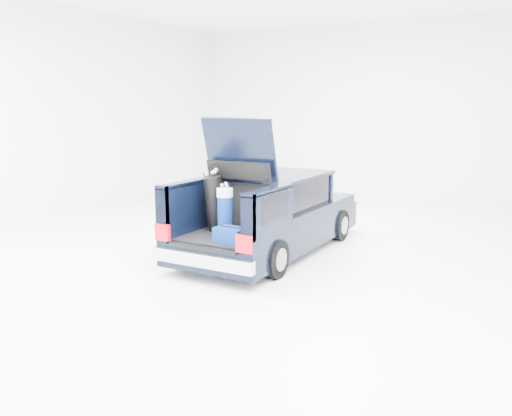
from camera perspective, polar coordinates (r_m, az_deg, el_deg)
The scene contains 6 objects.
ground at distance 10.07m, azimuth 1.40°, elevation -4.59°, with size 14.00×14.00×0.00m, color white.
car at distance 10.01m, azimuth 1.70°, elevation -0.73°, with size 1.87×4.65×2.47m.
red_suitcase at distance 8.71m, azimuth 0.98°, elevation -1.11°, with size 0.39×0.31×0.58m.
black_golf_bag at distance 8.96m, azimuth -4.37°, elevation 0.49°, with size 0.30×0.42×1.05m.
blue_golf_bag at distance 8.70m, azimuth -3.29°, elevation -0.35°, with size 0.28×0.28×0.86m.
blue_duffel at distance 8.27m, azimuth -2.64°, elevation -2.86°, with size 0.51×0.36×0.25m.
Camera 1 is at (4.55, -8.59, 2.64)m, focal length 38.00 mm.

